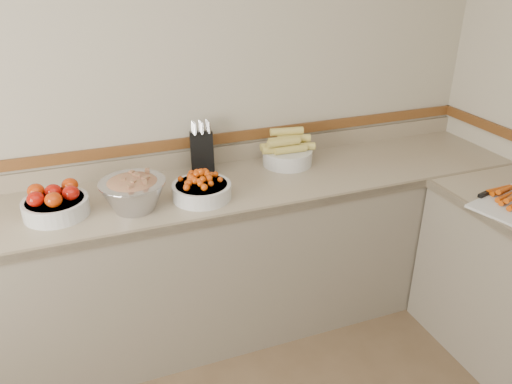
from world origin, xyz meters
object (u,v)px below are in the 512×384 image
object	(u,v)px
corn_bowl	(287,152)
tomato_bowl	(55,203)
knife_block	(202,151)
cherry_tomato_bowl	(202,188)
rhubarb_bowl	(133,192)

from	to	relation	value
corn_bowl	tomato_bowl	bearing A→B (deg)	-171.78
knife_block	cherry_tomato_bowl	distance (m)	0.34
knife_block	tomato_bowl	xyz separation A→B (m)	(-0.78, -0.25, -0.06)
knife_block	corn_bowl	world-z (taller)	knife_block
tomato_bowl	rhubarb_bowl	xyz separation A→B (m)	(0.35, -0.07, 0.03)
cherry_tomato_bowl	corn_bowl	world-z (taller)	corn_bowl
cherry_tomato_bowl	rhubarb_bowl	world-z (taller)	rhubarb_bowl
corn_bowl	rhubarb_bowl	xyz separation A→B (m)	(-0.92, -0.26, 0.02)
knife_block	tomato_bowl	distance (m)	0.82
cherry_tomato_bowl	corn_bowl	size ratio (longest dim) A/B	0.93
cherry_tomato_bowl	corn_bowl	distance (m)	0.64
knife_block	rhubarb_bowl	world-z (taller)	knife_block
tomato_bowl	cherry_tomato_bowl	distance (m)	0.69
knife_block	rhubarb_bowl	xyz separation A→B (m)	(-0.43, -0.33, -0.03)
rhubarb_bowl	tomato_bowl	bearing A→B (deg)	168.48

